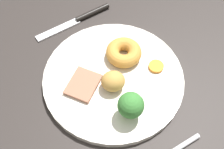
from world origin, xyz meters
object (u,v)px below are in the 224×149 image
object	(u,v)px
carrot_coin_front	(156,66)
knife	(80,19)
roast_potato_left	(113,81)
broccoli_floret	(131,106)
meat_slice_main	(83,85)
dinner_plate	(112,79)
yorkshire_pudding	(124,53)

from	to	relation	value
carrot_coin_front	knife	size ratio (longest dim) A/B	0.16
roast_potato_left	knife	xyz separation A→B (cm)	(19.86, -2.38, -2.84)
broccoli_floret	knife	size ratio (longest dim) A/B	0.31
meat_slice_main	dinner_plate	bearing A→B (deg)	-99.90
yorkshire_pudding	roast_potato_left	size ratio (longest dim) A/B	1.59
yorkshire_pudding	knife	distance (cm)	15.14
meat_slice_main	knife	world-z (taller)	meat_slice_main
broccoli_floret	knife	distance (cm)	26.89
meat_slice_main	knife	bearing A→B (deg)	-23.40
broccoli_floret	dinner_plate	bearing A→B (deg)	-6.42
dinner_plate	knife	world-z (taller)	dinner_plate
dinner_plate	yorkshire_pudding	distance (cm)	5.95
dinner_plate	roast_potato_left	size ratio (longest dim) A/B	6.10
yorkshire_pudding	roast_potato_left	xyz separation A→B (cm)	(-5.19, 5.32, 0.53)
dinner_plate	meat_slice_main	xyz separation A→B (cm)	(1.01, 5.77, 1.10)
meat_slice_main	yorkshire_pudding	distance (cm)	10.57
meat_slice_main	knife	distance (cm)	18.51
meat_slice_main	carrot_coin_front	distance (cm)	14.98
roast_potato_left	carrot_coin_front	world-z (taller)	roast_potato_left
roast_potato_left	dinner_plate	bearing A→B (deg)	-23.09
meat_slice_main	roast_potato_left	distance (cm)	5.94
knife	carrot_coin_front	bearing A→B (deg)	105.97
roast_potato_left	broccoli_floret	distance (cm)	6.73
yorkshire_pudding	carrot_coin_front	bearing A→B (deg)	-141.50
dinner_plate	meat_slice_main	world-z (taller)	meat_slice_main
knife	yorkshire_pudding	bearing A→B (deg)	97.41
roast_potato_left	broccoli_floret	size ratio (longest dim) A/B	0.79
roast_potato_left	knife	size ratio (longest dim) A/B	0.25
dinner_plate	broccoli_floret	xyz separation A→B (cm)	(-8.48, 0.95, 4.02)
yorkshire_pudding	roast_potato_left	distance (cm)	7.45
roast_potato_left	knife	world-z (taller)	roast_potato_left
dinner_plate	roast_potato_left	xyz separation A→B (cm)	(-1.91, 0.81, 2.60)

